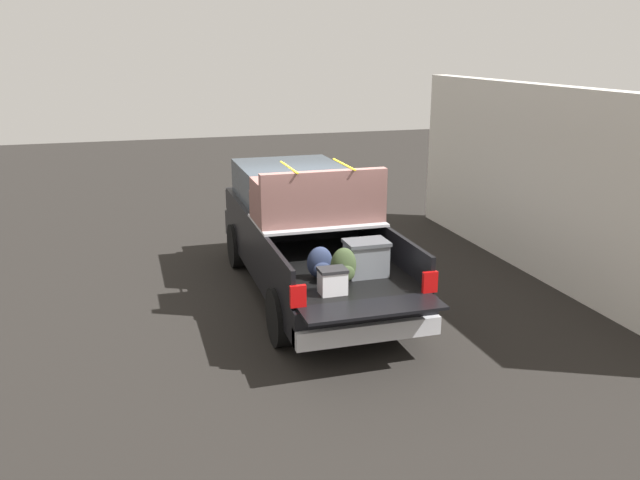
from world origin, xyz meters
The scene contains 3 objects.
ground_plane centered at (0.00, 0.00, 0.00)m, with size 40.00×40.00×0.00m, color black.
pickup_truck centered at (0.37, 0.00, 0.99)m, with size 6.05×2.06×2.23m.
building_facade centered at (-0.14, -4.24, 1.66)m, with size 8.55×0.36×3.32m, color silver.
Camera 1 is at (-9.92, 2.77, 3.96)m, focal length 37.20 mm.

